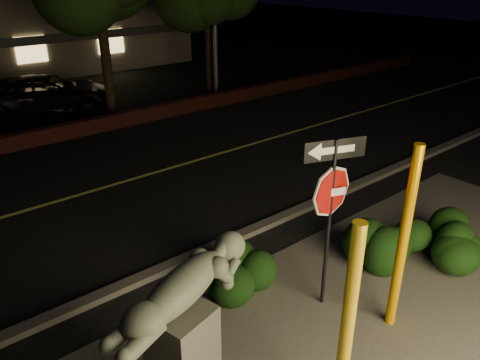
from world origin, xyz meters
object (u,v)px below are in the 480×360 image
at_px(yellow_pole_right, 403,241).
at_px(parked_car_dark, 47,94).
at_px(yellow_pole_left, 345,343).
at_px(signpost, 332,192).
at_px(sculpture, 183,328).

relative_size(yellow_pole_right, parked_car_dark, 0.60).
bearing_deg(yellow_pole_right, yellow_pole_left, -161.63).
bearing_deg(parked_car_dark, yellow_pole_right, -157.95).
xyz_separation_m(yellow_pole_left, parked_car_dark, (2.16, 16.05, -0.80)).
height_order(signpost, parked_car_dark, signpost).
bearing_deg(sculpture, yellow_pole_right, -24.42).
distance_m(yellow_pole_right, signpost, 1.26).
bearing_deg(signpost, sculpture, -152.04).
height_order(yellow_pole_left, parked_car_dark, yellow_pole_left).
bearing_deg(signpost, parked_car_dark, 109.50).
xyz_separation_m(yellow_pole_left, signpost, (1.78, 1.77, 0.59)).
relative_size(yellow_pole_left, parked_car_dark, 0.59).
height_order(yellow_pole_left, sculpture, yellow_pole_left).
distance_m(yellow_pole_left, sculpture, 1.84).
bearing_deg(parked_car_dark, signpost, -159.81).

